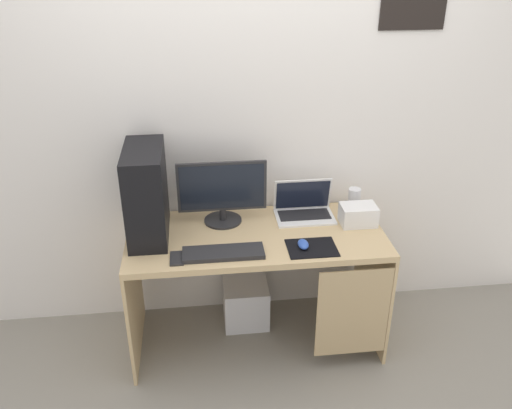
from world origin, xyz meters
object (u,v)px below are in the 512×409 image
object	(u,v)px
mouse_left	(303,244)
subwoofer	(246,302)
speaker	(354,200)
keyboard	(223,253)
cell_phone	(177,258)
monitor	(222,193)
laptop	(304,209)
pc_tower	(146,193)
projector	(358,215)

from	to	relation	value
mouse_left	subwoofer	distance (m)	0.75
speaker	keyboard	bearing A→B (deg)	-153.30
cell_phone	speaker	bearing A→B (deg)	21.90
mouse_left	subwoofer	size ratio (longest dim) A/B	0.35
monitor	keyboard	bearing A→B (deg)	-93.27
monitor	mouse_left	xyz separation A→B (m)	(0.40, -0.33, -0.16)
mouse_left	subwoofer	bearing A→B (deg)	128.69
mouse_left	speaker	bearing A→B (deg)	45.23
keyboard	mouse_left	world-z (taller)	mouse_left
speaker	subwoofer	bearing A→B (deg)	-176.55
subwoofer	mouse_left	bearing A→B (deg)	-51.31
laptop	keyboard	world-z (taller)	laptop
laptop	speaker	world-z (taller)	laptop
pc_tower	projector	xyz separation A→B (m)	(1.17, -0.02, -0.19)
keyboard	mouse_left	size ratio (longest dim) A/B	4.38
pc_tower	mouse_left	bearing A→B (deg)	-16.59
laptop	mouse_left	size ratio (longest dim) A/B	3.51
monitor	keyboard	size ratio (longest dim) A/B	1.19
keyboard	monitor	bearing A→B (deg)	86.73
subwoofer	keyboard	bearing A→B (deg)	-111.92
monitor	projector	distance (m)	0.78
mouse_left	cell_phone	bearing A→B (deg)	-177.00
monitor	mouse_left	size ratio (longest dim) A/B	5.19
keyboard	mouse_left	bearing A→B (deg)	2.72
keyboard	mouse_left	xyz separation A→B (m)	(0.42, 0.02, 0.01)
pc_tower	keyboard	bearing A→B (deg)	-34.02
cell_phone	subwoofer	xyz separation A→B (m)	(0.38, 0.38, -0.60)
pc_tower	speaker	size ratio (longest dim) A/B	3.49
laptop	keyboard	size ratio (longest dim) A/B	0.80
cell_phone	subwoofer	world-z (taller)	cell_phone
laptop	keyboard	bearing A→B (deg)	-142.91
speaker	projector	bearing A→B (deg)	-97.13
monitor	subwoofer	size ratio (longest dim) A/B	1.82
laptop	projector	size ratio (longest dim) A/B	1.69
monitor	projector	world-z (taller)	monitor
cell_phone	subwoofer	bearing A→B (deg)	44.56
laptop	keyboard	distance (m)	0.62
mouse_left	keyboard	bearing A→B (deg)	-177.28
speaker	mouse_left	xyz separation A→B (m)	(-0.38, -0.38, -0.05)
speaker	subwoofer	size ratio (longest dim) A/B	0.52
pc_tower	projector	size ratio (longest dim) A/B	2.49
projector	cell_phone	distance (m)	1.05
speaker	cell_phone	world-z (taller)	speaker
pc_tower	cell_phone	bearing A→B (deg)	-61.65
pc_tower	cell_phone	distance (m)	0.40
laptop	subwoofer	xyz separation A→B (m)	(-0.35, -0.01, -0.63)
projector	cell_phone	size ratio (longest dim) A/B	1.54
projector	subwoofer	xyz separation A→B (m)	(-0.63, 0.12, -0.65)
speaker	projector	distance (m)	0.16
monitor	speaker	size ratio (longest dim) A/B	3.49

